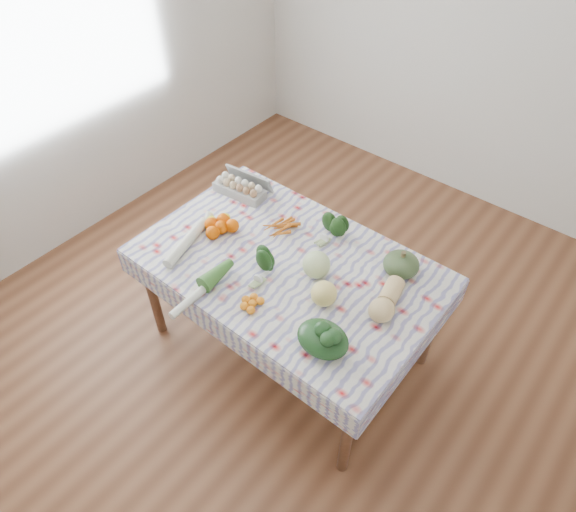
% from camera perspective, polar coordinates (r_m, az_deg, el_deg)
% --- Properties ---
extents(ground, '(4.50, 4.50, 0.00)m').
position_cam_1_polar(ground, '(3.43, 0.00, -9.77)').
color(ground, brown).
rests_on(ground, ground).
extents(wall_back, '(4.00, 0.04, 2.80)m').
position_cam_1_polar(wall_back, '(4.23, 21.41, 22.81)').
color(wall_back, silver).
rests_on(wall_back, ground).
extents(dining_table, '(1.60, 1.00, 0.75)m').
position_cam_1_polar(dining_table, '(2.90, 0.00, -1.98)').
color(dining_table, brown).
rests_on(dining_table, ground).
extents(tablecloth, '(1.66, 1.06, 0.01)m').
position_cam_1_polar(tablecloth, '(2.85, 0.00, -0.91)').
color(tablecloth, silver).
rests_on(tablecloth, dining_table).
extents(egg_carton, '(0.35, 0.17, 0.09)m').
position_cam_1_polar(egg_carton, '(3.29, -5.42, 7.45)').
color(egg_carton, '#999994').
rests_on(egg_carton, tablecloth).
extents(carrot_bunch, '(0.25, 0.24, 0.04)m').
position_cam_1_polar(carrot_bunch, '(3.03, -0.81, 3.14)').
color(carrot_bunch, '#CC6316').
rests_on(carrot_bunch, tablecloth).
extents(kale_bunch, '(0.16, 0.14, 0.13)m').
position_cam_1_polar(kale_bunch, '(2.95, 4.68, 2.86)').
color(kale_bunch, '#183912').
rests_on(kale_bunch, tablecloth).
extents(kabocha_squash, '(0.23, 0.23, 0.13)m').
position_cam_1_polar(kabocha_squash, '(2.81, 12.47, -0.92)').
color(kabocha_squash, '#3D532D').
rests_on(kabocha_squash, tablecloth).
extents(cabbage, '(0.16, 0.16, 0.15)m').
position_cam_1_polar(cabbage, '(2.73, 3.18, -0.96)').
color(cabbage, '#C2DA92').
rests_on(cabbage, tablecloth).
extents(butternut_squash, '(0.18, 0.30, 0.13)m').
position_cam_1_polar(butternut_squash, '(2.63, 10.96, -4.70)').
color(butternut_squash, '#D9B473').
rests_on(butternut_squash, tablecloth).
extents(orange_cluster, '(0.33, 0.33, 0.09)m').
position_cam_1_polar(orange_cluster, '(3.02, -7.45, 3.22)').
color(orange_cluster, '#E75300').
rests_on(orange_cluster, tablecloth).
extents(broccoli, '(0.15, 0.15, 0.10)m').
position_cam_1_polar(broccoli, '(2.73, -2.81, -1.78)').
color(broccoli, '#1C4418').
rests_on(broccoli, tablecloth).
extents(mandarin_cluster, '(0.15, 0.15, 0.05)m').
position_cam_1_polar(mandarin_cluster, '(2.63, -3.98, -5.24)').
color(mandarin_cluster, orange).
rests_on(mandarin_cluster, tablecloth).
extents(grapefruit, '(0.17, 0.17, 0.13)m').
position_cam_1_polar(grapefruit, '(2.61, 4.02, -4.20)').
color(grapefruit, '#F3DB71').
rests_on(grapefruit, tablecloth).
extents(spinach_bag, '(0.32, 0.30, 0.12)m').
position_cam_1_polar(spinach_bag, '(2.45, 3.89, -9.16)').
color(spinach_bag, '#143215').
rests_on(spinach_bag, tablecloth).
extents(daikon, '(0.17, 0.42, 0.06)m').
position_cam_1_polar(daikon, '(2.98, -11.19, 1.56)').
color(daikon, silver).
rests_on(daikon, tablecloth).
extents(leek, '(0.06, 0.43, 0.05)m').
position_cam_1_polar(leek, '(2.71, -9.56, -3.75)').
color(leek, silver).
rests_on(leek, tablecloth).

